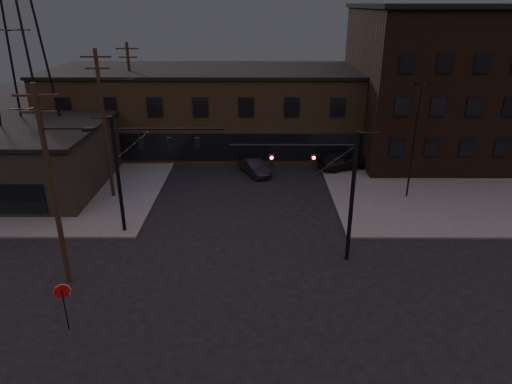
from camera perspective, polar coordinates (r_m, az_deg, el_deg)
ground at (r=24.40m, az=-2.36°, el=-13.76°), size 140.00×140.00×0.00m
sidewalk_ne at (r=48.78m, az=25.66°, el=3.15°), size 30.00×30.00×0.15m
sidewalk_nw at (r=49.71m, az=-27.48°, el=3.15°), size 30.00×30.00×0.15m
building_row at (r=48.78m, az=-1.06°, el=10.19°), size 40.00×12.00×8.00m
building_right at (r=50.77m, az=25.16°, el=12.06°), size 22.00×16.00×14.00m
building_left at (r=43.08m, az=-29.12°, el=3.55°), size 16.00×12.00×5.00m
traffic_signal_near at (r=26.31m, az=9.62°, el=1.02°), size 7.12×0.24×8.00m
traffic_signal_far at (r=30.22m, az=-14.73°, el=3.61°), size 7.12×0.24×8.00m
stop_sign at (r=23.50m, az=-23.00°, el=-11.92°), size 0.72×0.33×2.48m
utility_pole_near at (r=25.53m, az=-24.06°, el=0.88°), size 3.70×0.28×11.00m
utility_pole_mid at (r=36.51m, az=-18.34°, el=8.25°), size 3.70×0.28×11.50m
utility_pole_far at (r=48.12m, az=-15.24°, el=11.42°), size 2.20×0.28×11.00m
transmission_tower at (r=42.23m, az=-28.01°, el=17.46°), size 7.00×7.00×25.00m
lot_light_a at (r=36.81m, az=19.30°, el=7.24°), size 1.50×0.28×9.14m
lot_light_b at (r=43.54m, az=24.84°, el=8.66°), size 1.50×0.28×9.14m
parked_car_lot_a at (r=43.07m, az=10.85°, el=3.90°), size 5.13×3.46×1.62m
parked_car_lot_b at (r=47.11m, az=21.00°, el=4.14°), size 4.41×2.37×1.21m
car_crossing at (r=41.41m, az=-0.22°, el=3.17°), size 3.12×4.46×1.39m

